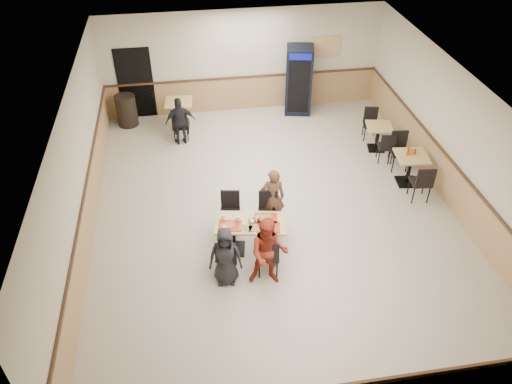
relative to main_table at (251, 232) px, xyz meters
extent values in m
plane|color=beige|center=(0.71, 1.12, -0.50)|extent=(10.00, 10.00, 0.00)
plane|color=silver|center=(0.71, 1.12, 2.50)|extent=(10.00, 10.00, 0.00)
plane|color=beige|center=(0.71, 6.12, 1.00)|extent=(8.00, 0.00, 8.00)
plane|color=beige|center=(0.71, -3.88, 1.00)|extent=(8.00, 0.00, 8.00)
plane|color=beige|center=(-3.29, 1.12, 1.00)|extent=(0.00, 10.00, 10.00)
plane|color=beige|center=(4.71, 1.12, 1.00)|extent=(0.00, 10.00, 10.00)
cube|color=tan|center=(0.71, 6.10, 0.00)|extent=(7.98, 0.03, 1.00)
cube|color=tan|center=(4.70, 1.12, 0.00)|extent=(0.03, 9.98, 1.00)
cube|color=#472B19|center=(0.71, 6.09, 0.53)|extent=(7.98, 0.04, 0.06)
cube|color=black|center=(-2.39, 6.10, 0.55)|extent=(1.00, 0.02, 2.10)
cube|color=orange|center=(3.11, 6.08, 1.30)|extent=(0.85, 0.02, 0.60)
cube|color=black|center=(-0.35, 0.06, -0.48)|extent=(0.52, 0.52, 0.04)
cylinder|color=black|center=(-0.35, 0.06, -0.12)|extent=(0.09, 0.09, 0.68)
cube|color=#D5B567|center=(-0.35, 0.06, 0.23)|extent=(0.81, 0.81, 0.04)
cube|color=black|center=(0.35, -0.06, -0.48)|extent=(0.52, 0.52, 0.04)
cylinder|color=black|center=(0.35, -0.06, -0.12)|extent=(0.09, 0.09, 0.68)
cube|color=#D5B567|center=(0.35, -0.06, 0.23)|extent=(0.81, 0.81, 0.04)
imported|color=black|center=(-0.59, -0.76, 0.14)|extent=(0.68, 0.49, 1.29)
imported|color=#9A2F1C|center=(0.20, -0.90, 0.26)|extent=(0.83, 0.70, 1.51)
imported|color=brown|center=(0.59, 0.76, 0.21)|extent=(0.54, 0.38, 1.42)
imported|color=black|center=(-1.23, 4.42, 0.17)|extent=(0.82, 0.43, 1.34)
cube|color=#B9260C|center=(0.32, -0.21, 0.26)|extent=(0.50, 0.40, 0.02)
cube|color=#B9260C|center=(-0.42, -0.05, 0.26)|extent=(0.50, 0.40, 0.02)
cube|color=#B9260C|center=(0.32, 0.07, 0.26)|extent=(0.50, 0.40, 0.02)
cylinder|color=white|center=(-0.46, -0.04, 0.26)|extent=(0.23, 0.23, 0.01)
cube|color=#B97348|center=(-0.46, -0.04, 0.27)|extent=(0.29, 0.21, 0.02)
cylinder|color=white|center=(0.32, 0.10, 0.26)|extent=(0.23, 0.23, 0.01)
cube|color=#B97348|center=(0.32, 0.10, 0.27)|extent=(0.31, 0.26, 0.02)
cylinder|color=white|center=(0.06, -0.21, 0.26)|extent=(0.23, 0.23, 0.01)
cube|color=#B97348|center=(0.06, -0.21, 0.27)|extent=(0.27, 0.19, 0.02)
cylinder|color=white|center=(-0.13, -0.16, 0.26)|extent=(0.23, 0.23, 0.01)
cube|color=#B97348|center=(-0.13, -0.16, 0.27)|extent=(0.31, 0.26, 0.02)
cylinder|color=silver|center=(-0.54, -0.16, 0.30)|extent=(0.08, 0.08, 0.10)
cylinder|color=silver|center=(-0.24, 0.09, 0.30)|extent=(0.08, 0.08, 0.10)
cylinder|color=silver|center=(-0.53, 0.19, 0.30)|extent=(0.08, 0.08, 0.10)
cylinder|color=silver|center=(0.12, -0.02, 0.31)|extent=(0.07, 0.07, 0.12)
cylinder|color=silver|center=(0.06, 0.04, 0.31)|extent=(0.07, 0.07, 0.12)
cylinder|color=silver|center=(0.16, 0.03, 0.31)|extent=(0.07, 0.07, 0.12)
ellipsoid|color=white|center=(0.02, -0.02, 0.30)|extent=(0.15, 0.15, 0.10)
cube|color=black|center=(4.10, 1.72, -0.48)|extent=(0.52, 0.52, 0.04)
cylinder|color=black|center=(4.10, 1.72, -0.10)|extent=(0.09, 0.09, 0.71)
cube|color=#D5B567|center=(4.10, 1.72, 0.26)|extent=(0.81, 0.81, 0.04)
cube|color=black|center=(3.89, 3.29, -0.48)|extent=(0.50, 0.50, 0.04)
cylinder|color=black|center=(3.89, 3.29, -0.14)|extent=(0.08, 0.08, 0.64)
cube|color=#D5B567|center=(3.89, 3.29, 0.18)|extent=(0.77, 0.77, 0.04)
cylinder|color=#AE340C|center=(4.00, 1.77, 0.39)|extent=(0.06, 0.06, 0.20)
cylinder|color=#C3791A|center=(4.09, 1.77, 0.37)|extent=(0.06, 0.06, 0.17)
cylinder|color=#AE340C|center=(4.18, 1.77, 0.36)|extent=(0.05, 0.05, 0.14)
cube|color=black|center=(-1.23, 5.32, -0.48)|extent=(0.51, 0.51, 0.04)
cylinder|color=black|center=(-1.23, 5.32, -0.10)|extent=(0.09, 0.09, 0.72)
cube|color=#D5B567|center=(-1.23, 5.32, 0.27)|extent=(0.80, 0.80, 0.04)
cube|color=black|center=(2.27, 5.72, 0.49)|extent=(0.89, 0.87, 1.98)
cube|color=black|center=(2.19, 5.35, 0.44)|extent=(0.60, 0.15, 1.57)
cube|color=#0C1187|center=(2.19, 5.34, 1.36)|extent=(0.62, 0.15, 0.19)
cylinder|color=black|center=(-2.71, 5.67, -0.05)|extent=(0.57, 0.57, 0.90)
camera|label=1|loc=(-1.07, -7.38, 6.75)|focal=35.00mm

